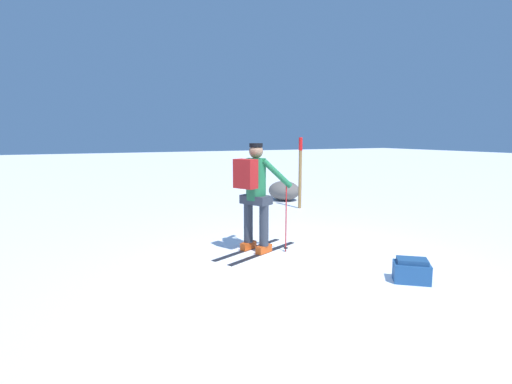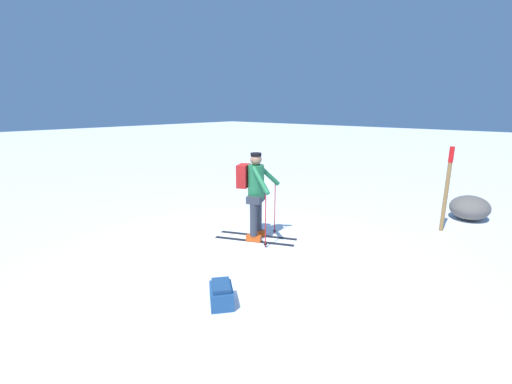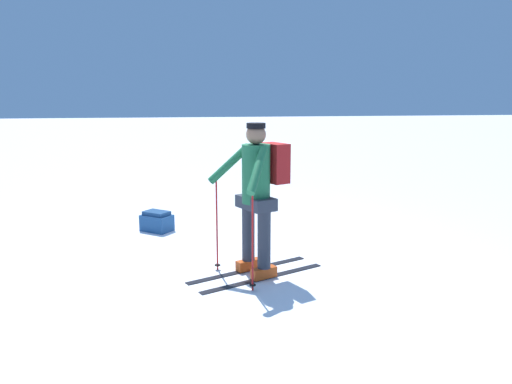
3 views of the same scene
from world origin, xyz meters
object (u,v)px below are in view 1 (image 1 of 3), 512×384
trail_marker (300,168)px  rock_boulder (284,191)px  skier (255,190)px  dropped_backpack (412,271)px

trail_marker → rock_boulder: trail_marker is taller
skier → trail_marker: bearing=-42.6°
skier → trail_marker: trail_marker is taller
dropped_backpack → rock_boulder: size_ratio=0.53×
skier → dropped_backpack: 2.60m
skier → dropped_backpack: skier is taller
skier → trail_marker: 4.11m
dropped_backpack → trail_marker: 5.43m
trail_marker → rock_boulder: (1.31, -0.29, -0.78)m
dropped_backpack → rock_boulder: (6.44, -1.83, 0.13)m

